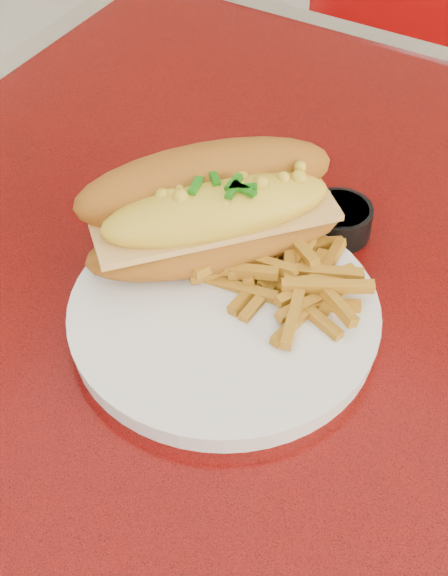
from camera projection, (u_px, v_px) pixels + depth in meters
The scene contains 5 objects.
dinner_plate at pixel (224, 315), 0.63m from camera, with size 0.30×0.30×0.02m.
mac_hoagie at pixel (212, 210), 0.64m from camera, with size 0.22×0.23×0.10m.
fries_pile at pixel (289, 267), 0.63m from camera, with size 0.11×0.10×0.03m, color gold, non-canonical shape.
fork at pixel (303, 315), 0.61m from camera, with size 0.04×0.15×0.00m.
sauce_cup_left at pixel (339, 219), 0.69m from camera, with size 0.07×0.07×0.03m.
Camera 1 is at (0.01, -0.44, 1.24)m, focal length 50.00 mm.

